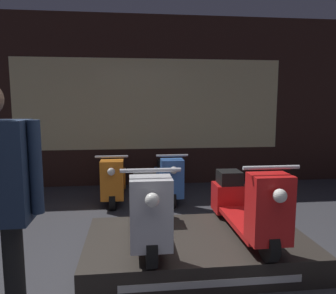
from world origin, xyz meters
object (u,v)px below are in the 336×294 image
Objects in this scene: scooter_display_left at (148,208)px; scooter_display_right at (246,205)px; scooter_backrow_0 at (114,180)px; scooter_backrow_1 at (168,179)px.

scooter_display_left and scooter_display_right have the same top height.
scooter_backrow_0 is 0.89m from scooter_backrow_1.
scooter_backrow_0 is at bearing 180.00° from scooter_backrow_1.
scooter_display_left is 1.00× the size of scooter_backrow_0.
scooter_display_left is 0.99m from scooter_display_right.
scooter_backrow_1 is (-0.53, 2.27, -0.26)m from scooter_display_right.
scooter_backrow_0 is at bearing 100.81° from scooter_display_left.
scooter_display_left is 1.00× the size of scooter_display_right.
scooter_display_left reaches higher than scooter_backrow_0.
scooter_display_right is at bearing -76.91° from scooter_backrow_1.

